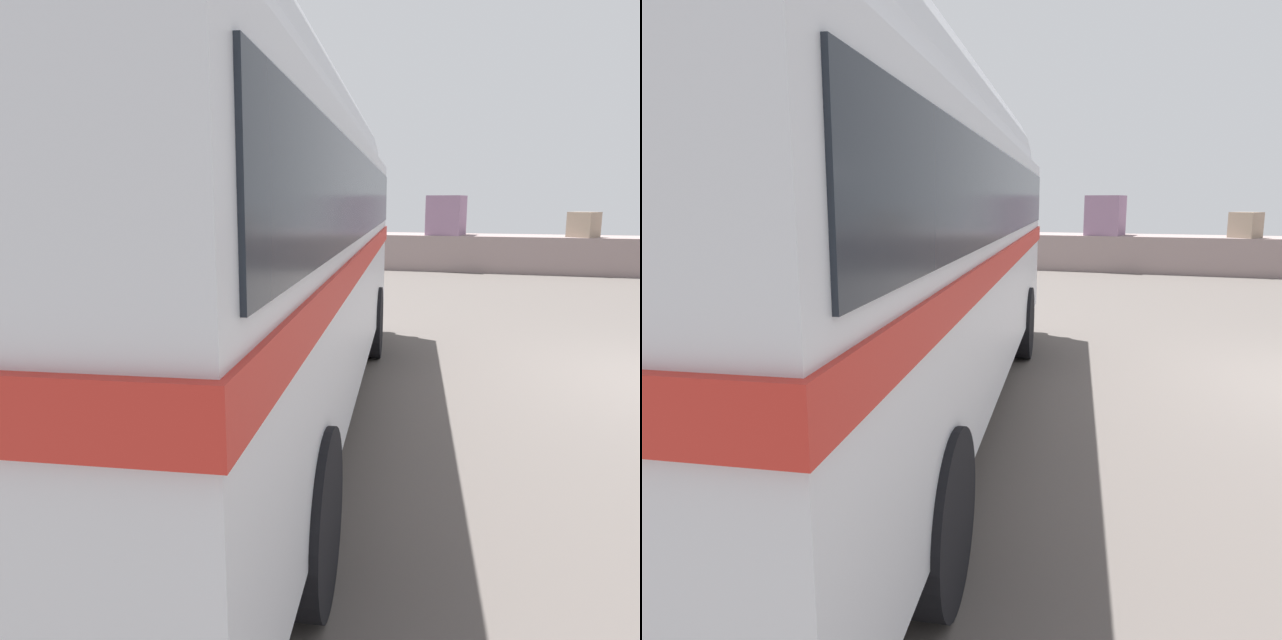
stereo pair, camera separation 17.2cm
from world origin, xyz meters
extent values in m
cube|color=gray|center=(0.00, 11.80, 0.55)|extent=(31.36, 1.80, 1.10)
cube|color=gray|center=(-12.90, 11.28, 1.50)|extent=(1.07, 1.07, 0.79)
sphere|color=gray|center=(-8.22, 12.17, 1.53)|extent=(0.85, 0.85, 0.85)
cube|color=gray|center=(-4.09, 11.55, 1.70)|extent=(1.17, 1.31, 1.19)
cube|color=gray|center=(-0.18, 11.39, 1.46)|extent=(0.96, 0.94, 0.72)
cylinder|color=black|center=(-6.27, 0.00, 0.50)|extent=(0.41, 0.99, 0.96)
cylinder|color=black|center=(-4.08, 0.31, 0.50)|extent=(0.41, 0.99, 0.96)
cylinder|color=black|center=(-3.36, -4.84, 0.50)|extent=(0.41, 0.99, 0.96)
cube|color=silver|center=(-4.81, -2.42, 1.57)|extent=(3.55, 8.65, 2.10)
cylinder|color=silver|center=(-4.81, -2.42, 2.62)|extent=(3.30, 8.29, 2.20)
cube|color=red|center=(-4.81, -2.42, 1.63)|extent=(3.61, 8.74, 0.20)
cube|color=black|center=(-4.81, -2.42, 2.15)|extent=(3.54, 8.33, 0.64)
cube|color=silver|center=(-5.41, 1.81, 0.70)|extent=(2.28, 0.48, 0.28)
camera|label=1|loc=(-2.48, -7.55, 2.10)|focal=33.82mm
camera|label=2|loc=(-2.31, -7.49, 2.10)|focal=33.82mm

